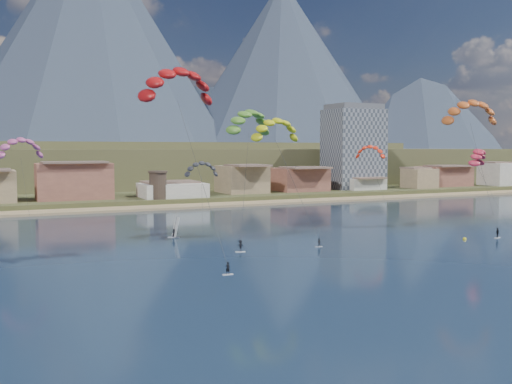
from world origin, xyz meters
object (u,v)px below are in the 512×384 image
(kitesurfer_orange, at_px, (471,109))
(kitesurfer_green, at_px, (249,119))
(apartment_tower, at_px, (353,147))
(kitesurfer_yellow, at_px, (276,127))
(buoy, at_px, (465,239))
(windsurfer, at_px, (175,231))
(kitesurfer_red, at_px, (177,80))
(watchtower, at_px, (158,185))

(kitesurfer_orange, xyz_separation_m, kitesurfer_green, (-48.78, 7.11, -2.94))
(apartment_tower, height_order, kitesurfer_orange, apartment_tower)
(kitesurfer_yellow, distance_m, kitesurfer_orange, 45.36)
(kitesurfer_yellow, bearing_deg, buoy, -22.97)
(kitesurfer_yellow, bearing_deg, windsurfer, 145.00)
(kitesurfer_yellow, xyz_separation_m, windsurfer, (-16.32, 11.43, -20.14))
(kitesurfer_orange, relative_size, windsurfer, 7.22)
(kitesurfer_red, relative_size, kitesurfer_orange, 1.04)
(apartment_tower, height_order, windsurfer, apartment_tower)
(kitesurfer_yellow, xyz_separation_m, kitesurfer_orange, (45.05, -3.04, 4.38))
(watchtower, bearing_deg, kitesurfer_green, -90.84)
(windsurfer, bearing_deg, apartment_tower, 39.31)
(kitesurfer_yellow, height_order, windsurfer, kitesurfer_yellow)
(apartment_tower, height_order, kitesurfer_yellow, apartment_tower)
(apartment_tower, relative_size, kitesurfer_orange, 1.08)
(kitesurfer_orange, height_order, buoy, kitesurfer_orange)
(kitesurfer_red, height_order, buoy, kitesurfer_red)
(kitesurfer_green, distance_m, windsurfer, 26.04)
(apartment_tower, distance_m, kitesurfer_orange, 97.01)
(buoy, bearing_deg, kitesurfer_yellow, 157.03)
(apartment_tower, xyz_separation_m, watchtower, (-80.00, -14.00, -11.45))
(apartment_tower, distance_m, windsurfer, 122.14)
(kitesurfer_green, bearing_deg, windsurfer, 149.71)
(watchtower, distance_m, kitesurfer_red, 91.77)
(windsurfer, bearing_deg, kitesurfer_red, -105.11)
(apartment_tower, xyz_separation_m, kitesurfer_orange, (-32.26, -91.14, 8.00))
(watchtower, xyz_separation_m, kitesurfer_yellow, (2.69, -74.10, 15.08))
(kitesurfer_yellow, height_order, buoy, kitesurfer_yellow)
(kitesurfer_yellow, bearing_deg, watchtower, 92.08)
(kitesurfer_green, xyz_separation_m, buoy, (37.10, -18.22, -22.77))
(kitesurfer_green, distance_m, buoy, 47.19)
(watchtower, xyz_separation_m, kitesurfer_green, (-1.03, -70.02, 16.51))
(kitesurfer_red, bearing_deg, apartment_tower, 45.22)
(kitesurfer_orange, bearing_deg, buoy, -136.45)
(kitesurfer_green, bearing_deg, apartment_tower, 46.04)
(watchtower, height_order, kitesurfer_green, kitesurfer_green)
(kitesurfer_red, xyz_separation_m, windsurfer, (6.56, 24.31, -26.24))
(watchtower, bearing_deg, kitesurfer_red, -103.07)
(apartment_tower, bearing_deg, kitesurfer_orange, -109.49)
(apartment_tower, xyz_separation_m, kitesurfer_green, (-81.03, -84.02, 5.06))
(buoy, bearing_deg, watchtower, 112.23)
(apartment_tower, height_order, watchtower, apartment_tower)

